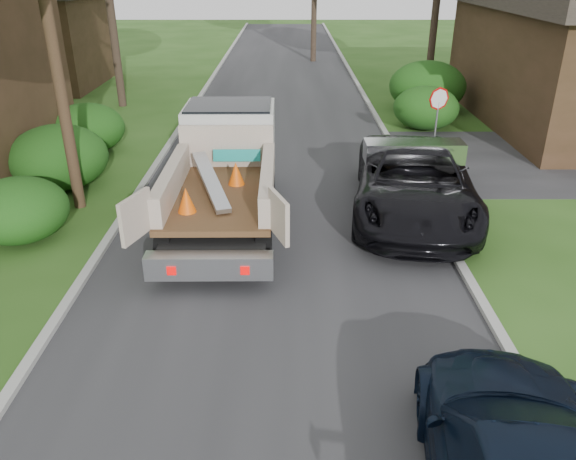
{
  "coord_description": "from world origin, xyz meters",
  "views": [
    {
      "loc": [
        0.25,
        -9.33,
        6.15
      ],
      "look_at": [
        0.26,
        0.98,
        1.2
      ],
      "focal_mm": 35.0,
      "sensor_mm": 36.0,
      "label": 1
    }
  ],
  "objects_px": {
    "house_left_far": "(27,26)",
    "flatbed_truck": "(227,160)",
    "utility_pole": "(46,7)",
    "black_pickup": "(415,182)",
    "stop_sign": "(438,109)"
  },
  "relations": [
    {
      "from": "flatbed_truck",
      "to": "utility_pole",
      "type": "bearing_deg",
      "value": 177.23
    },
    {
      "from": "flatbed_truck",
      "to": "house_left_far",
      "type": "bearing_deg",
      "value": 124.88
    },
    {
      "from": "stop_sign",
      "to": "utility_pole",
      "type": "bearing_deg",
      "value": -159.38
    },
    {
      "from": "utility_pole",
      "to": "flatbed_truck",
      "type": "bearing_deg",
      "value": -2.4
    },
    {
      "from": "stop_sign",
      "to": "black_pickup",
      "type": "relative_size",
      "value": 0.38
    },
    {
      "from": "stop_sign",
      "to": "house_left_far",
      "type": "xyz_separation_m",
      "value": [
        -18.7,
        13.0,
        1.27
      ]
    },
    {
      "from": "stop_sign",
      "to": "black_pickup",
      "type": "height_order",
      "value": "stop_sign"
    },
    {
      "from": "utility_pole",
      "to": "flatbed_truck",
      "type": "height_order",
      "value": "utility_pole"
    },
    {
      "from": "flatbed_truck",
      "to": "black_pickup",
      "type": "xyz_separation_m",
      "value": [
        4.95,
        -0.31,
        -0.5
      ]
    },
    {
      "from": "house_left_far",
      "to": "stop_sign",
      "type": "bearing_deg",
      "value": -34.81
    },
    {
      "from": "utility_pole",
      "to": "black_pickup",
      "type": "distance_m",
      "value": 10.04
    },
    {
      "from": "utility_pole",
      "to": "house_left_far",
      "type": "height_order",
      "value": "utility_pole"
    },
    {
      "from": "utility_pole",
      "to": "black_pickup",
      "type": "height_order",
      "value": "utility_pole"
    },
    {
      "from": "utility_pole",
      "to": "house_left_far",
      "type": "distance_m",
      "value": 18.93
    },
    {
      "from": "house_left_far",
      "to": "flatbed_truck",
      "type": "relative_size",
      "value": 1.1
    }
  ]
}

